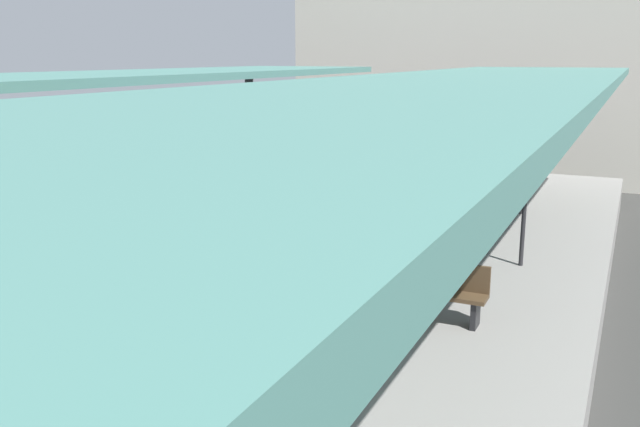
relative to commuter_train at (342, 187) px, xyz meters
The scene contains 14 objects.
ground_plane 5.75m from the commuter_train, 90.00° to the right, with size 80.00×80.00×0.00m, color #383835.
platform_left 6.78m from the commuter_train, 124.71° to the right, with size 4.40×28.00×1.00m, color gray.
platform_right 6.78m from the commuter_train, 55.29° to the right, with size 4.40×28.00×1.00m, color gray.
track_ballast 5.72m from the commuter_train, 90.00° to the right, with size 3.20×28.00×0.20m, color #4C4742.
rail_near_side 5.72m from the commuter_train, 97.48° to the right, with size 0.08×28.00×0.14m, color slate.
rail_far_side 5.72m from the commuter_train, 82.52° to the right, with size 0.08×28.00×0.14m, color slate.
commuter_train is the anchor object (origin of this frame).
canopy_left 6.14m from the commuter_train, 132.93° to the right, with size 4.18×21.00×3.42m.
canopy_right 6.15m from the commuter_train, 47.07° to the right, with size 4.18×21.00×3.44m.
platform_bench 6.70m from the commuter_train, 55.01° to the right, with size 1.40×0.41×0.86m.
platform_sign 5.12m from the commuter_train, 26.42° to the right, with size 0.90×0.08×2.21m.
passenger_near_bench 3.50m from the commuter_train, 34.88° to the right, with size 0.36×0.36×1.66m.
passenger_mid_platform 2.82m from the commuter_train, 15.01° to the left, with size 0.36×0.36×1.62m.
station_building_backdrop 15.13m from the commuter_train, 82.17° to the left, with size 18.00×6.00×11.00m, color beige.
Camera 1 is at (6.20, -9.30, 4.77)m, focal length 38.53 mm.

